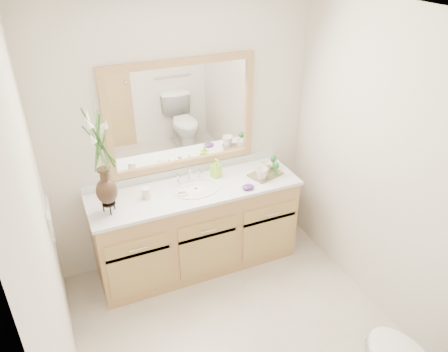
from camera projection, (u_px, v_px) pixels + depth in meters
name	position (u px, v px, depth m)	size (l,w,h in m)	color
floor	(244.00, 342.00, 3.38)	(2.60, 2.60, 0.00)	beige
ceiling	(255.00, 18.00, 2.19)	(2.40, 2.60, 0.02)	white
wall_back	(182.00, 137.00, 3.82)	(2.40, 0.02, 2.40)	silver
wall_left	(50.00, 265.00, 2.37)	(0.02, 2.60, 2.40)	silver
wall_right	(395.00, 177.00, 3.20)	(0.02, 2.60, 2.40)	silver
vanity	(197.00, 228.00, 3.99)	(1.80, 0.55, 0.80)	tan
counter	(195.00, 190.00, 3.78)	(1.84, 0.57, 0.03)	silver
sink	(196.00, 194.00, 3.79)	(0.38, 0.34, 0.23)	white
mirror	(182.00, 115.00, 3.70)	(1.32, 0.04, 0.97)	white
switch_plate	(49.00, 222.00, 3.09)	(0.02, 0.12, 0.12)	white
flower_vase	(100.00, 150.00, 3.19)	(0.20, 0.20, 0.81)	black
tumbler	(146.00, 193.00, 3.62)	(0.07, 0.07, 0.09)	silver
soap_dish	(182.00, 192.00, 3.69)	(0.10, 0.10, 0.03)	silver
soap_bottle	(216.00, 169.00, 3.92)	(0.07, 0.07, 0.16)	#9FE134
purple_dish	(248.00, 187.00, 3.76)	(0.11, 0.09, 0.04)	#4F2775
tray	(265.00, 174.00, 3.97)	(0.29, 0.19, 0.01)	brown
mug_left	(261.00, 173.00, 3.86)	(0.11, 0.10, 0.11)	silver
mug_right	(266.00, 166.00, 3.99)	(0.10, 0.09, 0.10)	silver
goblet_front	(276.00, 166.00, 3.90)	(0.06, 0.06, 0.13)	#226824
goblet_back	(273.00, 160.00, 4.02)	(0.06, 0.06, 0.13)	#226824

